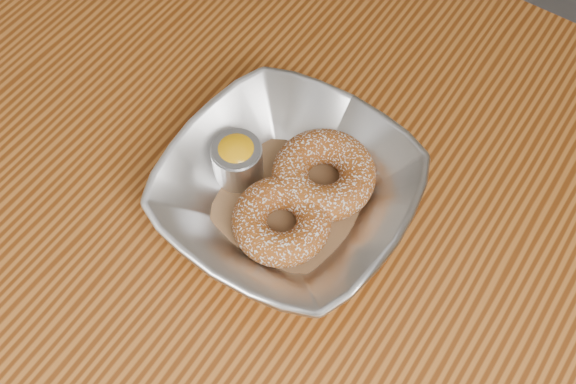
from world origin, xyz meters
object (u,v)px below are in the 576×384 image
Objects in this scene: table at (320,285)px; donut_front at (282,221)px; donut_back at (324,174)px; serving_bowl at (288,193)px; ramekin at (237,159)px.

table is 13.09× the size of donut_front.
table is at bearing -55.47° from donut_back.
table is 0.13m from donut_front.
donut_back is 0.06m from donut_front.
table is 12.11× the size of donut_back.
donut_back is at bearing 65.48° from serving_bowl.
donut_back is (-0.03, 0.05, 0.13)m from table.
table is 0.17m from ramekin.
ramekin reaches higher than table.
ramekin is (-0.06, 0.00, 0.01)m from serving_bowl.
serving_bowl reaches higher than table.
donut_front is at bearing -21.75° from ramekin.
donut_back reaches higher than donut_front.
donut_front is (-0.01, -0.06, -0.00)m from donut_back.
serving_bowl is at bearing 112.24° from donut_front.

